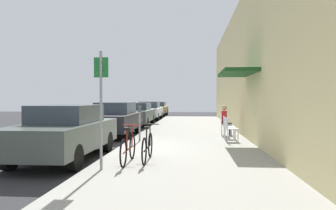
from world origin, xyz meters
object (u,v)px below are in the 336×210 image
Objects in this scene: parked_car_3 at (149,110)px; bicycle_0 at (147,147)px; parking_meter at (140,120)px; cafe_chair_1 at (227,126)px; parked_car_0 at (66,132)px; street_sign at (101,101)px; parked_car_4 at (158,108)px; bicycle_1 at (128,148)px; cafe_chair_2 at (224,123)px; seated_patron_2 at (226,119)px; parked_car_2 at (137,114)px; cafe_chair_0 at (229,128)px; parked_car_1 at (115,119)px.

parked_car_3 is 17.52m from bicycle_0.
cafe_chair_1 is (3.30, 1.04, -0.26)m from parking_meter.
parked_car_0 is at bearing -140.16° from cafe_chair_1.
cafe_chair_1 is at bearing 59.57° from street_sign.
parked_car_4 reaches higher than bicycle_1.
bicycle_1 is (0.45, 0.73, -1.16)m from street_sign.
parked_car_4 is at bearing 95.83° from bicycle_0.
cafe_chair_2 is at bearing 63.94° from street_sign.
seated_patron_2 is at bearing 46.59° from parked_car_0.
parked_car_4 is 3.41× the size of seated_patron_2.
parked_car_0 is 7.15m from seated_patron_2.
parked_car_2 is 5.06× the size of cafe_chair_1.
street_sign is at bearing -130.83° from bicycle_0.
parking_meter is at bearing 95.77° from bicycle_1.
street_sign reaches higher than parked_car_2.
cafe_chair_0 is 1.00× the size of cafe_chair_1.
parked_car_1 is 5.52m from parked_car_2.
cafe_chair_0 is 0.80m from cafe_chair_1.
seated_patron_2 reaches higher than bicycle_1.
parked_car_1 is at bearing 111.03° from bicycle_0.
cafe_chair_2 is at bearing -74.45° from parked_car_4.
cafe_chair_1 and cafe_chair_2 have the same top height.
street_sign is (-0.05, -4.67, 0.75)m from parking_meter.
cafe_chair_2 is at bearing -50.37° from parked_car_2.
bicycle_0 is at bearing 33.46° from bicycle_1.
street_sign reaches higher than cafe_chair_2.
parking_meter is 3.47m from cafe_chair_1.
bicycle_0 is 1.97× the size of cafe_chair_1.
bicycle_0 is at bearing -68.97° from parked_car_1.
parking_meter is 3.32m from cafe_chair_0.
parked_car_1 is at bearing 154.69° from cafe_chair_0.
parked_car_2 is at bearing 129.63° from cafe_chair_2.
parking_meter reaches higher than parked_car_2.
seated_patron_2 is at bearing -3.04° from cafe_chair_2.
bicycle_1 reaches higher than cafe_chair_1.
parked_car_0 is 16.71m from parked_car_3.
street_sign reaches higher than parked_car_0.
parked_car_1 is at bearing 101.77° from street_sign.
street_sign is at bearing -124.37° from cafe_chair_0.
parking_meter reaches higher than cafe_chair_0.
parked_car_4 is 19.21m from cafe_chair_1.
cafe_chair_2 is (4.85, -11.52, -0.12)m from parked_car_3.
seated_patron_2 is (4.91, -0.35, 0.04)m from parked_car_1.
parked_car_2 is at bearing 90.00° from parked_car_0.
parked_car_0 is at bearing 164.83° from bicycle_0.
street_sign reaches higher than seated_patron_2.
parked_car_4 is 19.99m from cafe_chair_0.
parked_car_1 reaches higher than parking_meter.
parking_meter is 3.77m from bicycle_0.
bicycle_0 is (2.38, -11.70, -0.27)m from parked_car_2.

